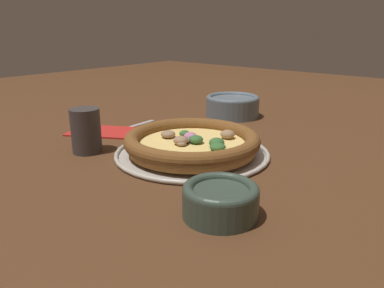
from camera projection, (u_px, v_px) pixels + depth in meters
ground_plane at (192, 155)px, 0.78m from camera, size 3.00×3.00×0.00m
pizza_tray at (192, 153)px, 0.78m from camera, size 0.32×0.32×0.01m
pizza at (192, 142)px, 0.77m from camera, size 0.28×0.28×0.04m
bowl_near at (221, 199)px, 0.52m from camera, size 0.11×0.11×0.05m
bowl_far at (232, 105)px, 1.09m from camera, size 0.15×0.15×0.06m
drinking_cup at (86, 131)px, 0.78m from camera, size 0.06×0.06×0.09m
napkin at (103, 131)px, 0.94m from camera, size 0.20×0.17×0.01m
fork at (126, 128)px, 0.97m from camera, size 0.03×0.19×0.00m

